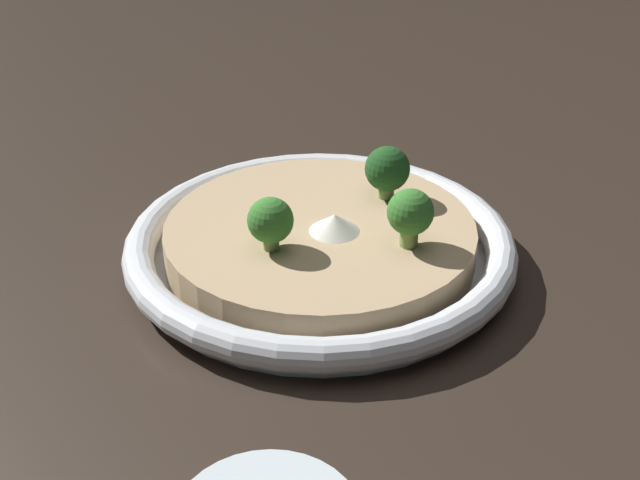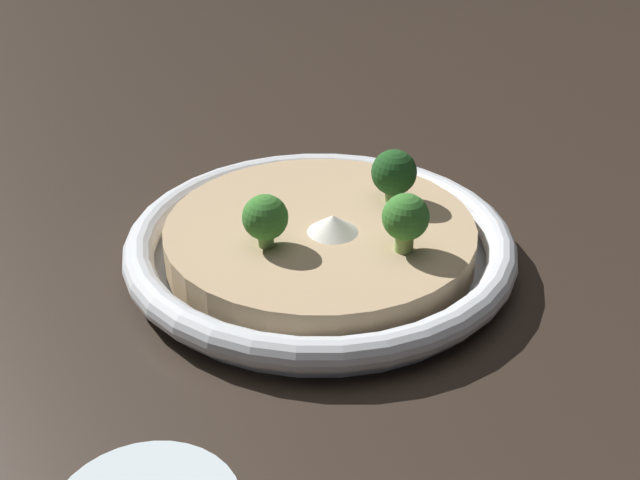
{
  "view_description": "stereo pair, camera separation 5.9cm",
  "coord_description": "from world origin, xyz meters",
  "px_view_note": "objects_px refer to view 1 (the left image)",
  "views": [
    {
      "loc": [
        -0.35,
        0.37,
        0.32
      ],
      "look_at": [
        0.0,
        0.0,
        0.02
      ],
      "focal_mm": 45.0,
      "sensor_mm": 36.0,
      "label": 1
    },
    {
      "loc": [
        -0.39,
        0.32,
        0.32
      ],
      "look_at": [
        0.0,
        0.0,
        0.02
      ],
      "focal_mm": 45.0,
      "sensor_mm": 36.0,
      "label": 2
    }
  ],
  "objects_px": {
    "broccoli_back_right": "(266,219)",
    "broccoli_front_left": "(387,170)",
    "broccoli_left": "(410,214)",
    "risotto_bowl": "(320,244)"
  },
  "relations": [
    {
      "from": "broccoli_back_right",
      "to": "broccoli_front_left",
      "type": "bearing_deg",
      "value": -95.99
    },
    {
      "from": "broccoli_left",
      "to": "broccoli_back_right",
      "type": "xyz_separation_m",
      "value": [
        0.07,
        0.07,
        -0.0
      ]
    },
    {
      "from": "broccoli_left",
      "to": "broccoli_front_left",
      "type": "bearing_deg",
      "value": -37.74
    },
    {
      "from": "risotto_bowl",
      "to": "broccoli_front_left",
      "type": "height_order",
      "value": "broccoli_front_left"
    },
    {
      "from": "broccoli_front_left",
      "to": "broccoli_back_right",
      "type": "bearing_deg",
      "value": 84.01
    },
    {
      "from": "risotto_bowl",
      "to": "broccoli_back_right",
      "type": "height_order",
      "value": "broccoli_back_right"
    },
    {
      "from": "risotto_bowl",
      "to": "broccoli_left",
      "type": "height_order",
      "value": "broccoli_left"
    },
    {
      "from": "risotto_bowl",
      "to": "broccoli_back_right",
      "type": "xyz_separation_m",
      "value": [
        0.0,
        0.05,
        0.04
      ]
    },
    {
      "from": "broccoli_front_left",
      "to": "broccoli_back_right",
      "type": "relative_size",
      "value": 1.09
    },
    {
      "from": "risotto_bowl",
      "to": "broccoli_front_left",
      "type": "xyz_separation_m",
      "value": [
        -0.01,
        -0.07,
        0.04
      ]
    }
  ]
}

